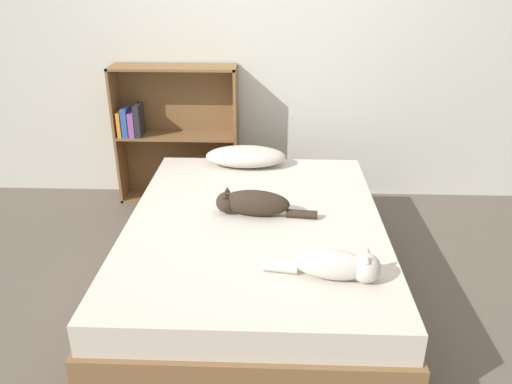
{
  "coord_description": "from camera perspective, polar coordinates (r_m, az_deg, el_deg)",
  "views": [
    {
      "loc": [
        0.1,
        -2.52,
        1.79
      ],
      "look_at": [
        0.0,
        0.15,
        0.56
      ],
      "focal_mm": 35.0,
      "sensor_mm": 36.0,
      "label": 1
    }
  ],
  "objects": [
    {
      "name": "ground_plane",
      "position": [
        3.09,
        -0.11,
        -10.63
      ],
      "size": [
        8.0,
        8.0,
        0.0
      ],
      "primitive_type": "plane",
      "color": "brown"
    },
    {
      "name": "bed",
      "position": [
        2.97,
        -0.11,
        -7.06
      ],
      "size": [
        1.49,
        1.98,
        0.46
      ],
      "color": "brown",
      "rests_on": "ground_plane"
    },
    {
      "name": "pillow",
      "position": [
        3.58,
        -1.18,
        4.08
      ],
      "size": [
        0.57,
        0.28,
        0.14
      ],
      "color": "beige",
      "rests_on": "bed"
    },
    {
      "name": "cat_dark",
      "position": [
        2.87,
        -0.48,
        -1.28
      ],
      "size": [
        0.59,
        0.17,
        0.15
      ],
      "rotation": [
        0.0,
        0.0,
        3.04
      ],
      "color": "#33281E",
      "rests_on": "bed"
    },
    {
      "name": "wall_back",
      "position": [
        3.96,
        0.74,
        16.88
      ],
      "size": [
        8.0,
        0.06,
        2.5
      ],
      "color": "silver",
      "rests_on": "ground_plane"
    },
    {
      "name": "cat_light",
      "position": [
        2.34,
        9.43,
        -8.26
      ],
      "size": [
        0.54,
        0.2,
        0.16
      ],
      "rotation": [
        0.0,
        0.0,
        6.13
      ],
      "color": "beige",
      "rests_on": "bed"
    },
    {
      "name": "bookshelf",
      "position": [
        4.07,
        -9.39,
        6.76
      ],
      "size": [
        0.96,
        0.26,
        1.09
      ],
      "color": "brown",
      "rests_on": "ground_plane"
    }
  ]
}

